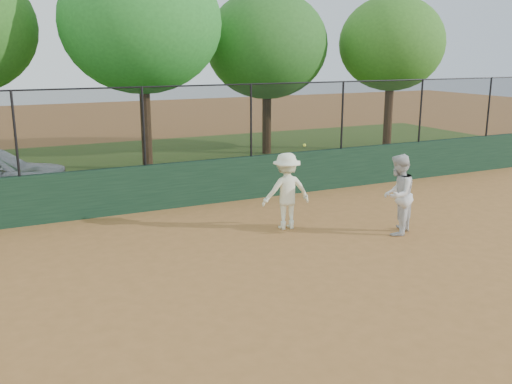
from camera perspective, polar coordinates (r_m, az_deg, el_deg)
name	(u,v)px	position (r m, az deg, el deg)	size (l,w,h in m)	color
ground	(270,292)	(9.99, 1.42, -9.92)	(80.00, 80.00, 0.00)	#A96C36
back_wall	(165,186)	(15.12, -9.07, 0.57)	(26.00, 0.20, 1.20)	#1A3924
grass_strip	(116,168)	(20.94, -13.86, 2.36)	(36.00, 12.00, 0.01)	#314D18
player_second	(398,195)	(13.16, 14.00, -0.26)	(0.89, 0.69, 1.83)	silver
player_main	(286,191)	(13.20, 3.06, 0.09)	(1.22, 0.79, 2.00)	white
fence_assembly	(162,124)	(14.83, -9.41, 6.72)	(26.00, 0.06, 2.00)	black
tree_2	(141,23)	(20.10, -11.40, 16.24)	(5.44, 4.94, 7.32)	#462D19
tree_3	(267,45)	(22.97, 1.11, 14.48)	(4.85, 4.41, 6.39)	#392413
tree_4	(392,44)	(24.47, 13.45, 14.21)	(4.40, 4.00, 6.26)	#4B2E1B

